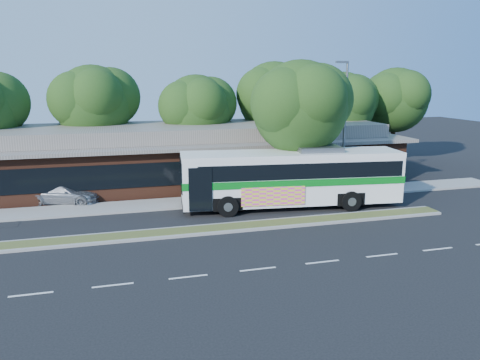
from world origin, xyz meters
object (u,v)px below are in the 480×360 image
(transit_bus, at_px, (292,174))
(sedan, at_px, (63,193))
(lamp_post, at_px, (344,124))
(sidewalk_tree, at_px, (305,105))

(transit_bus, xyz_separation_m, sedan, (-14.00, 4.72, -1.47))
(transit_bus, distance_m, sedan, 14.84)
(lamp_post, distance_m, transit_bus, 5.78)
(sedan, relative_size, sidewalk_tree, 0.51)
(transit_bus, bearing_deg, sidewalk_tree, 55.28)
(lamp_post, xyz_separation_m, sidewalk_tree, (-3.13, -0.55, 1.34))
(lamp_post, xyz_separation_m, transit_bus, (-4.57, -2.21, -2.77))
(sedan, height_order, sidewalk_tree, sidewalk_tree)
(lamp_post, xyz_separation_m, sedan, (-18.56, 2.51, -4.23))
(sidewalk_tree, bearing_deg, sedan, 168.79)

